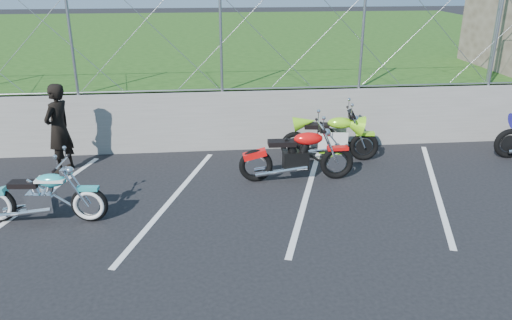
{
  "coord_description": "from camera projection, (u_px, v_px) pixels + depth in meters",
  "views": [
    {
      "loc": [
        0.66,
        -7.01,
        3.79
      ],
      "look_at": [
        1.5,
        1.3,
        0.56
      ],
      "focal_mm": 35.0,
      "sensor_mm": 36.0,
      "label": 1
    }
  ],
  "objects": [
    {
      "name": "sportbike_green",
      "position": [
        331.0,
        139.0,
        10.35
      ],
      "size": [
        2.04,
        0.72,
        1.06
      ],
      "rotation": [
        0.0,
        0.0,
        -0.14
      ],
      "color": "black",
      "rests_on": "ground"
    },
    {
      "name": "person_standing",
      "position": [
        59.0,
        129.0,
        9.63
      ],
      "size": [
        0.64,
        0.76,
        1.76
      ],
      "primitive_type": "imported",
      "rotation": [
        0.0,
        0.0,
        -1.98
      ],
      "color": "black",
      "rests_on": "ground"
    },
    {
      "name": "ground",
      "position": [
        169.0,
        226.0,
        7.81
      ],
      "size": [
        90.0,
        90.0,
        0.0
      ],
      "primitive_type": "plane",
      "color": "black",
      "rests_on": "ground"
    },
    {
      "name": "chain_link_fence",
      "position": [
        172.0,
        45.0,
        10.22
      ],
      "size": [
        28.0,
        0.03,
        2.0
      ],
      "color": "gray",
      "rests_on": "retaining_wall"
    },
    {
      "name": "sign_pole",
      "position": [
        498.0,
        15.0,
        11.09
      ],
      "size": [
        0.08,
        0.08,
        3.0
      ],
      "primitive_type": "cylinder",
      "color": "gray",
      "rests_on": "grass_field"
    },
    {
      "name": "naked_orange",
      "position": [
        298.0,
        157.0,
        9.35
      ],
      "size": [
        2.18,
        0.74,
        1.09
      ],
      "rotation": [
        0.0,
        0.0,
        -0.01
      ],
      "color": "black",
      "rests_on": "ground"
    },
    {
      "name": "cruiser_turquoise",
      "position": [
        44.0,
        198.0,
        7.82
      ],
      "size": [
        2.03,
        0.64,
        1.01
      ],
      "rotation": [
        0.0,
        0.0,
        -0.09
      ],
      "color": "black",
      "rests_on": "ground"
    },
    {
      "name": "retaining_wall",
      "position": [
        177.0,
        122.0,
        10.82
      ],
      "size": [
        30.0,
        0.22,
        1.3
      ],
      "primitive_type": "cube",
      "color": "slate",
      "rests_on": "ground"
    },
    {
      "name": "grass_field",
      "position": [
        188.0,
        50.0,
        20.1
      ],
      "size": [
        30.0,
        20.0,
        1.3
      ],
      "primitive_type": "cube",
      "color": "#204512",
      "rests_on": "ground"
    },
    {
      "name": "parking_lines",
      "position": [
        241.0,
        196.0,
        8.85
      ],
      "size": [
        18.29,
        4.31,
        0.01
      ],
      "color": "silver",
      "rests_on": "ground"
    }
  ]
}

